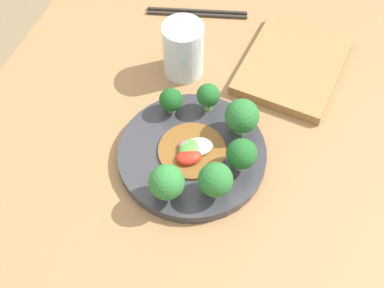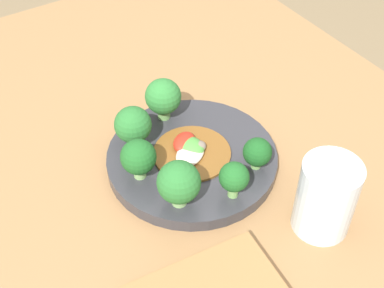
% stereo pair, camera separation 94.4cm
% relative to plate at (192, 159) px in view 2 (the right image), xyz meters
% --- Properties ---
extents(table, '(1.06, 0.75, 0.78)m').
position_rel_plate_xyz_m(table, '(-0.02, 0.03, -0.40)').
color(table, olive).
rests_on(table, ground_plane).
extents(plate, '(0.25, 0.25, 0.02)m').
position_rel_plate_xyz_m(plate, '(0.00, 0.00, 0.00)').
color(plate, '#333338').
rests_on(plate, table).
extents(broccoli_southeast, '(0.06, 0.06, 0.07)m').
position_rel_plate_xyz_m(broccoli_southeast, '(0.07, -0.06, 0.05)').
color(broccoli_southeast, '#89B76B').
rests_on(broccoli_southeast, plate).
extents(broccoli_south, '(0.05, 0.05, 0.06)m').
position_rel_plate_xyz_m(broccoli_south, '(-0.00, -0.08, 0.05)').
color(broccoli_south, '#89B76B').
rests_on(broccoli_south, plate).
extents(broccoli_southwest, '(0.05, 0.05, 0.07)m').
position_rel_plate_xyz_m(broccoli_southwest, '(-0.06, -0.06, 0.05)').
color(broccoli_southwest, '#89B76B').
rests_on(broccoli_southwest, plate).
extents(broccoli_west, '(0.05, 0.05, 0.07)m').
position_rel_plate_xyz_m(broccoli_west, '(-0.09, 0.01, 0.05)').
color(broccoli_west, '#70A356').
rests_on(broccoli_west, plate).
extents(broccoli_east, '(0.04, 0.04, 0.06)m').
position_rel_plate_xyz_m(broccoli_east, '(0.09, 0.00, 0.04)').
color(broccoli_east, '#7AAD5B').
rests_on(broccoli_east, plate).
extents(broccoli_northeast, '(0.04, 0.04, 0.05)m').
position_rel_plate_xyz_m(broccoli_northeast, '(0.07, 0.06, 0.04)').
color(broccoli_northeast, '#7AAD5B').
rests_on(broccoli_northeast, plate).
extents(stirfry_center, '(0.11, 0.11, 0.02)m').
position_rel_plate_xyz_m(stirfry_center, '(-0.00, -0.00, 0.02)').
color(stirfry_center, brown).
rests_on(stirfry_center, plate).
extents(drinking_glass, '(0.07, 0.07, 0.11)m').
position_rel_plate_xyz_m(drinking_glass, '(0.18, 0.08, 0.04)').
color(drinking_glass, silver).
rests_on(drinking_glass, table).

